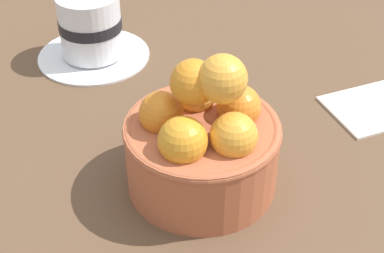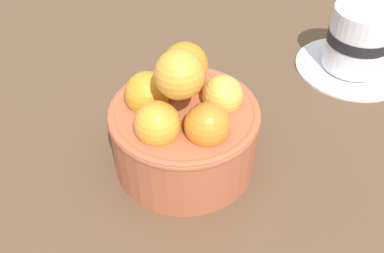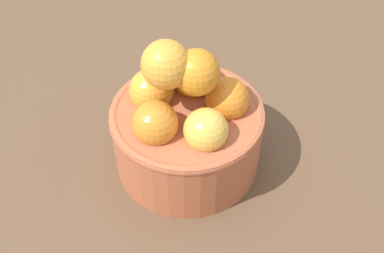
{
  "view_description": "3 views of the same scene",
  "coord_description": "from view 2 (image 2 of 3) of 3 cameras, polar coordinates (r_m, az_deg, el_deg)",
  "views": [
    {
      "loc": [
        18.54,
        36.02,
        38.31
      ],
      "look_at": [
        -0.25,
        -2.64,
        4.93
      ],
      "focal_mm": 53.23,
      "sensor_mm": 36.0,
      "label": 1
    },
    {
      "loc": [
        -26.29,
        16.38,
        33.6
      ],
      "look_at": [
        -1.46,
        0.08,
        6.04
      ],
      "focal_mm": 40.73,
      "sensor_mm": 36.0,
      "label": 2
    },
    {
      "loc": [
        -20.69,
        -22.59,
        36.49
      ],
      "look_at": [
        0.46,
        -0.2,
        4.7
      ],
      "focal_mm": 43.3,
      "sensor_mm": 36.0,
      "label": 3
    }
  ],
  "objects": [
    {
      "name": "terracotta_bowl",
      "position": [
        0.42,
        -1.06,
        0.21
      ],
      "size": [
        14.49,
        14.49,
        14.45
      ],
      "color": "#AD5938",
      "rests_on": "ground_plane"
    },
    {
      "name": "coffee_cup",
      "position": [
        0.6,
        20.9,
        10.17
      ],
      "size": [
        14.42,
        14.42,
        8.6
      ],
      "color": "white",
      "rests_on": "ground_plane"
    },
    {
      "name": "ground_plane",
      "position": [
        0.47,
        -0.9,
        -5.96
      ],
      "size": [
        132.69,
        115.72,
        3.6
      ],
      "primitive_type": "cube",
      "color": "brown"
    }
  ]
}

